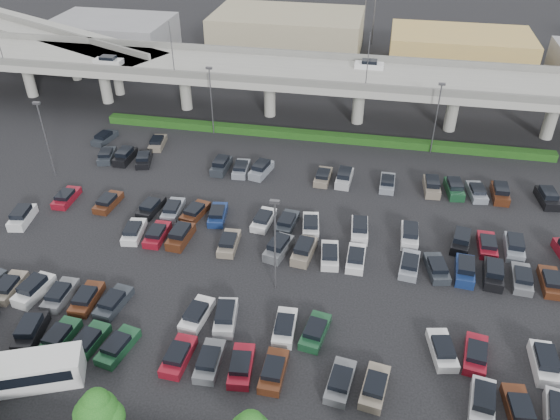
# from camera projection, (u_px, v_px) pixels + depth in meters

# --- Properties ---
(ground) EXTENTS (280.00, 280.00, 0.00)m
(ground) POSITION_uv_depth(u_px,v_px,m) (290.00, 239.00, 60.52)
(ground) COLOR black
(overpass) EXTENTS (150.00, 13.00, 15.80)m
(overpass) POSITION_uv_depth(u_px,v_px,m) (326.00, 78.00, 82.64)
(overpass) COLOR gray
(overpass) RESTS_ON ground
(on_ramp) EXTENTS (50.93, 30.13, 8.80)m
(on_ramp) POSITION_uv_depth(u_px,v_px,m) (52.00, 37.00, 99.94)
(on_ramp) COLOR gray
(on_ramp) RESTS_ON ground
(hedge) EXTENTS (66.00, 1.60, 1.10)m
(hedge) POSITION_uv_depth(u_px,v_px,m) (320.00, 136.00, 80.53)
(hedge) COLOR #153A10
(hedge) RESTS_ON ground
(shuttle_bus) EXTENTS (8.61, 5.65, 2.62)m
(shuttle_bus) POSITION_uv_depth(u_px,v_px,m) (30.00, 371.00, 43.74)
(shuttle_bus) COLOR silver
(shuttle_bus) RESTS_ON ground
(parked_cars) EXTENTS (63.07, 41.66, 1.67)m
(parked_cars) POSITION_uv_depth(u_px,v_px,m) (291.00, 257.00, 57.01)
(parked_cars) COLOR gray
(parked_cars) RESTS_ON ground
(light_poles) EXTENTS (66.90, 48.38, 10.30)m
(light_poles) POSITION_uv_depth(u_px,v_px,m) (256.00, 178.00, 59.30)
(light_poles) COLOR #504F55
(light_poles) RESTS_ON ground
(distant_buildings) EXTENTS (138.00, 24.00, 9.00)m
(distant_buildings) POSITION_uv_depth(u_px,v_px,m) (408.00, 44.00, 106.70)
(distant_buildings) COLOR gray
(distant_buildings) RESTS_ON ground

